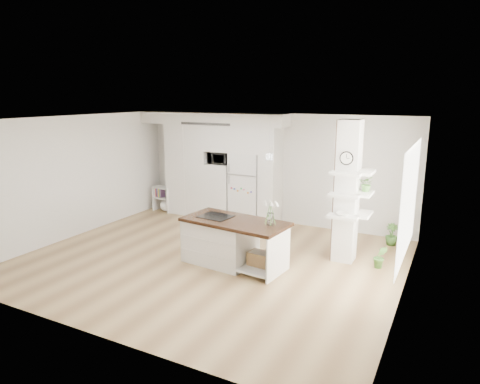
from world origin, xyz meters
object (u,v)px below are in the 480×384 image
at_px(refrigerator, 247,187).
at_px(kitchen_island, 225,240).
at_px(floor_plant_a, 380,257).
at_px(bookshelf, 165,200).

height_order(refrigerator, kitchen_island, refrigerator).
bearing_deg(floor_plant_a, bookshelf, 166.72).
distance_m(bookshelf, floor_plant_a, 6.14).
height_order(refrigerator, floor_plant_a, refrigerator).
bearing_deg(bookshelf, kitchen_island, -30.47).
height_order(kitchen_island, floor_plant_a, kitchen_island).
distance_m(refrigerator, kitchen_island, 2.84).
distance_m(refrigerator, bookshelf, 2.52).
distance_m(kitchen_island, bookshelf, 4.14).
bearing_deg(refrigerator, kitchen_island, -72.23).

